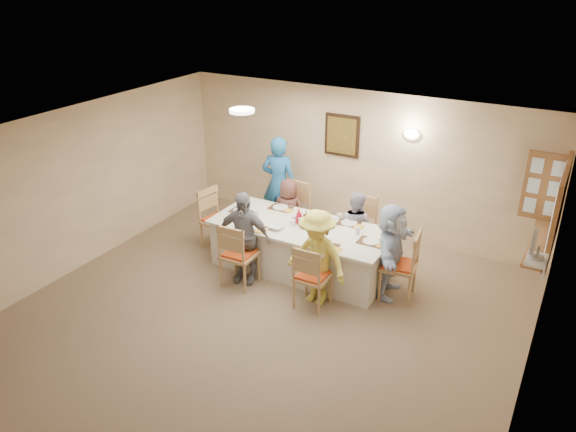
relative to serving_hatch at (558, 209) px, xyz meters
The scene contains 49 objects.
ground 4.28m from the serving_hatch, 143.22° to the right, with size 7.00×7.00×0.00m, color #84664E.
room_walls 4.01m from the serving_hatch, 143.22° to the right, with size 7.00×7.00×7.00m.
wall_picture 3.67m from the serving_hatch, 163.15° to the left, with size 0.62×0.05×0.72m.
wall_sconce 2.56m from the serving_hatch, 155.76° to the left, with size 0.26×0.09×0.18m, color white.
ceiling_light 4.41m from the serving_hatch, 167.93° to the right, with size 0.36×0.36×0.05m, color white.
serving_hatch is the anchor object (origin of this frame).
hatch_sill 0.54m from the serving_hatch, behind, with size 0.30×1.50×0.05m, color brown.
shutter_door 0.80m from the serving_hatch, 108.89° to the left, with size 0.55×0.04×1.00m, color brown.
fan_shelf 1.36m from the serving_hatch, 93.39° to the right, with size 0.22×0.36×0.03m, color white.
desk_fan 1.36m from the serving_hatch, 94.66° to the right, with size 0.30×0.30×0.28m, color #A5A5A8, non-canonical shape.
dining_table 3.61m from the serving_hatch, 169.03° to the right, with size 2.74×1.16×0.76m, color white.
chair_back_left 4.09m from the serving_hatch, behind, with size 0.50×0.50×1.04m, color tan, non-canonical shape.
chair_back_right 2.95m from the serving_hatch, behind, with size 0.49×0.49×1.01m, color tan, non-canonical shape.
chair_front_left 4.34m from the serving_hatch, 159.90° to the right, with size 0.49×0.49×1.02m, color tan, non-canonical shape.
chair_front_right 3.29m from the serving_hatch, 152.33° to the right, with size 0.46×0.46×0.97m, color tan, non-canonical shape.
chair_left_end 5.06m from the serving_hatch, behind, with size 0.49×0.49×1.02m, color tan, non-canonical shape.
chair_right_end 2.17m from the serving_hatch, 160.27° to the right, with size 0.50×0.50×1.04m, color tan, non-canonical shape.
diner_back_left 4.08m from the serving_hatch, behind, with size 0.62×0.45×1.17m, color brown.
diner_back_right 2.92m from the serving_hatch, behind, with size 0.63×0.52×1.18m, color #A6A3BD.
diner_front_left 4.26m from the serving_hatch, 161.44° to the right, with size 0.89×0.50×1.43m, color gray.
diner_front_right 3.18m from the serving_hatch, 154.31° to the right, with size 0.96×0.62×1.40m, color #EEE253.
diner_right_end 2.21m from the serving_hatch, 161.50° to the right, with size 0.56×1.34×1.40m, color silver.
caregiver 4.50m from the serving_hatch, behind, with size 0.68×0.51×1.70m, color #2672B9.
placemat_fl 4.18m from the serving_hatch, 164.88° to the right, with size 0.35×0.26×0.01m, color #472B19.
plate_fl 4.18m from the serving_hatch, 164.88° to the right, with size 0.24×0.24×0.02m, color white.
napkin_fl 4.02m from the serving_hatch, 163.50° to the right, with size 0.14×0.14×0.01m, color gold.
placemat_fr 3.06m from the serving_hatch, 158.83° to the right, with size 0.37×0.27×0.01m, color #472B19.
plate_fr 3.06m from the serving_hatch, 158.83° to the right, with size 0.23×0.23×0.01m, color white.
napkin_fr 2.92m from the serving_hatch, 156.57° to the right, with size 0.15×0.15×0.01m, color gold.
placemat_bl 4.05m from the serving_hatch, behind, with size 0.37×0.27×0.01m, color #472B19.
plate_bl 4.04m from the serving_hatch, behind, with size 0.25×0.25×0.02m, color white.
napkin_bl 3.87m from the serving_hatch, behind, with size 0.14×0.14×0.01m, color gold.
placemat_br 2.88m from the serving_hatch, behind, with size 0.34×0.25×0.01m, color #472B19.
plate_br 2.88m from the serving_hatch, behind, with size 0.25×0.25×0.02m, color white.
napkin_br 2.71m from the serving_hatch, behind, with size 0.14×0.14×0.01m, color gold.
placemat_le 4.58m from the serving_hatch, behind, with size 0.33×0.24×0.01m, color #472B19.
plate_le 4.58m from the serving_hatch, behind, with size 0.23×0.23×0.01m, color white.
napkin_le 4.41m from the serving_hatch, behind, with size 0.13×0.13×0.01m, color gold.
placemat_re 2.46m from the serving_hatch, 163.82° to the right, with size 0.37×0.28×0.01m, color #472B19.
plate_re 2.46m from the serving_hatch, 163.82° to the right, with size 0.24×0.24×0.02m, color white.
napkin_re 2.31m from the serving_hatch, 161.25° to the right, with size 0.14×0.14×0.01m, color gold.
teacup_a 4.32m from the serving_hatch, 166.74° to the right, with size 0.12×0.12×0.09m, color white.
teacup_b 3.05m from the serving_hatch, behind, with size 0.10×0.10×0.09m, color white.
bowl_a 3.83m from the serving_hatch, 165.78° to the right, with size 0.25×0.25×0.06m, color white.
bowl_b 3.11m from the serving_hatch, behind, with size 0.23×0.23×0.07m, color white.
condiment_ketchup 3.54m from the serving_hatch, 169.93° to the right, with size 0.12×0.12×0.25m, color red.
condiment_brown 3.44m from the serving_hatch, 169.90° to the right, with size 0.13×0.13×0.22m, color #4F2E15.
condiment_malt 3.42m from the serving_hatch, 167.79° to the right, with size 0.14×0.14×0.15m, color #4F2E15.
drinking_glass 3.64m from the serving_hatch, behind, with size 0.07×0.07×0.10m, color silver.
Camera 1 is at (3.36, -5.02, 4.42)m, focal length 35.00 mm.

